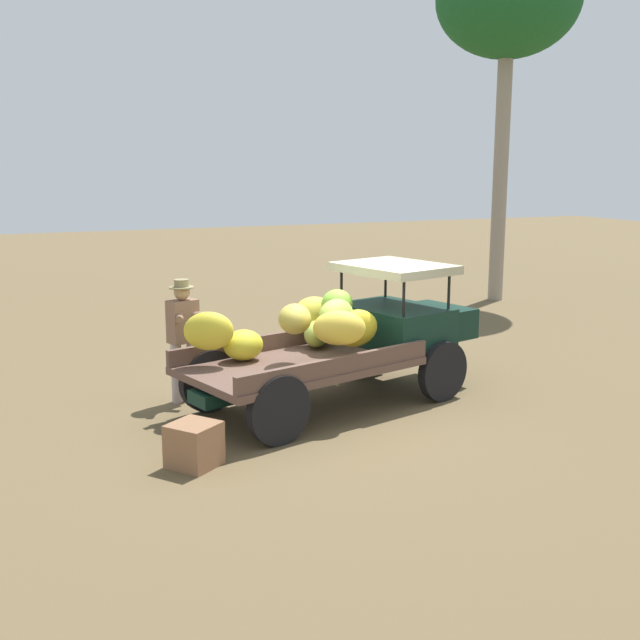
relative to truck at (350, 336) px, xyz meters
name	(u,v)px	position (x,y,z in m)	size (l,w,h in m)	color
ground_plane	(335,408)	(-0.34, -0.27, -0.92)	(60.00, 60.00, 0.00)	brown
truck	(350,336)	(0.00, 0.00, 0.00)	(4.66, 2.69, 1.86)	black
farmer	(183,332)	(-2.12, 0.87, 0.06)	(0.55, 0.51, 1.71)	#BBAAA7
wooden_crate	(194,445)	(-2.59, -1.55, -0.68)	(0.49, 0.48, 0.49)	#8C6143
forest_tree_0	(508,3)	(6.73, 6.06, 5.90)	(3.29, 3.29, 8.23)	gray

